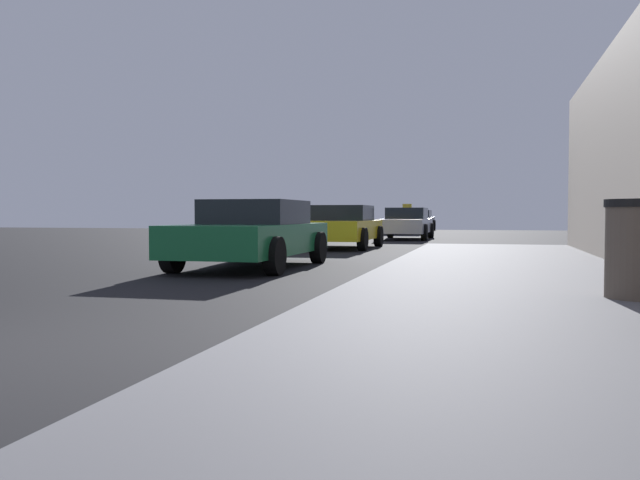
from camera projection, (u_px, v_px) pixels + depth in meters
name	position (u px, v px, depth m)	size (l,w,h in m)	color
sidewalk	(545.00, 395.00, 3.39)	(4.00, 32.00, 0.15)	#5B5B60
trash_bin	(640.00, 248.00, 6.70)	(0.70, 0.70, 1.00)	brown
car_green	(253.00, 233.00, 12.47)	(2.04, 4.48, 1.27)	#196638
car_yellow	(341.00, 226.00, 19.71)	(2.06, 4.25, 1.27)	yellow
car_silver	(407.00, 223.00, 26.87)	(1.94, 4.59, 1.43)	#B7B7BF
car_blue	(406.00, 221.00, 34.81)	(2.05, 4.41, 1.27)	#233899
car_black	(417.00, 220.00, 41.17)	(1.99, 4.36, 1.27)	black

